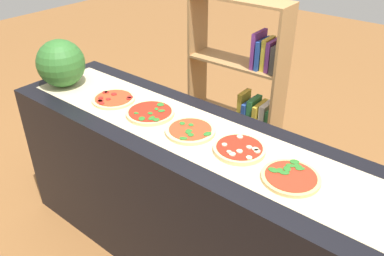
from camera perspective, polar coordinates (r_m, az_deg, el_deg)
name	(u,v)px	position (r m, az deg, el deg)	size (l,w,h in m)	color
ground_plane	(192,256)	(2.66, 0.00, -17.85)	(12.00, 12.00, 0.00)	brown
counter	(192,200)	(2.33, 0.00, -10.30)	(2.35, 0.63, 0.93)	black
parchment_paper	(192,131)	(2.05, 0.00, -0.45)	(2.19, 0.42, 0.00)	beige
pizza_pepperoni_0	(114,99)	(2.40, -11.19, 4.12)	(0.25, 0.25, 0.02)	#E5C17F
pizza_spinach_1	(150,113)	(2.21, -6.00, 2.18)	(0.27, 0.27, 0.03)	#E5C17F
pizza_spinach_2	(190,131)	(2.04, -0.25, -0.36)	(0.26, 0.26, 0.03)	#E5C17F
pizza_mushroom_3	(239,149)	(1.90, 6.82, -2.99)	(0.25, 0.25, 0.03)	#E5C17F
pizza_spinach_4	(291,177)	(1.77, 13.95, -6.83)	(0.26, 0.26, 0.02)	#DBB26B
watermelon	(61,63)	(2.62, -18.30, 8.81)	(0.30, 0.30, 0.30)	#2D6628
bookshelf	(245,103)	(3.04, 7.63, 3.56)	(0.74, 0.26, 1.39)	#A87A47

